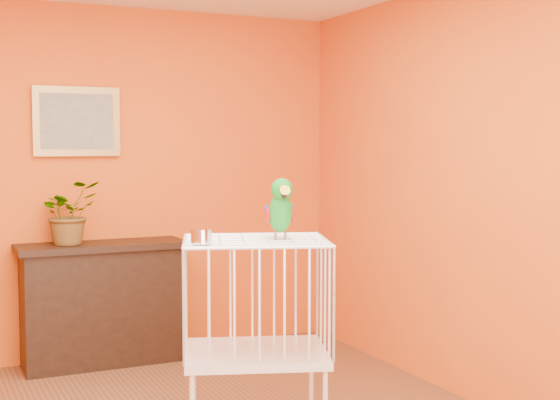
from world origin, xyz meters
TOP-DOWN VIEW (x-y plane):
  - room_shell at (0.00, 0.00)m, footprint 4.50×4.50m
  - console_cabinet at (0.12, 2.04)m, footprint 1.19×0.43m
  - potted_plant at (-0.10, 2.02)m, footprint 0.54×0.56m
  - framed_picture at (0.00, 2.22)m, footprint 0.62×0.04m
  - birdcage at (0.48, 0.08)m, footprint 0.86×0.76m
  - feed_cup at (0.16, 0.01)m, footprint 0.10×0.10m
  - parrot at (0.59, 0.02)m, footprint 0.16×0.29m

SIDE VIEW (x-z plane):
  - console_cabinet at x=0.12m, z-range 0.00..0.88m
  - birdcage at x=0.48m, z-range 0.02..1.12m
  - potted_plant at x=-0.10m, z-range 0.88..1.23m
  - feed_cup at x=0.16m, z-range 1.11..1.18m
  - parrot at x=0.59m, z-range 1.11..1.42m
  - room_shell at x=0.00m, z-range -0.67..3.83m
  - framed_picture at x=0.00m, z-range 1.50..2.00m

